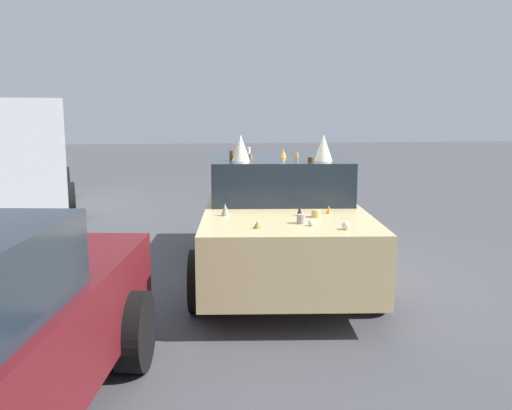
# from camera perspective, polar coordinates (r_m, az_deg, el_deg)

# --- Properties ---
(ground_plane) EXTENTS (60.00, 60.00, 0.00)m
(ground_plane) POSITION_cam_1_polar(r_m,az_deg,el_deg) (7.26, 2.37, -6.97)
(ground_plane) COLOR #47474C
(art_car_decorated) EXTENTS (4.56, 2.36, 1.79)m
(art_car_decorated) POSITION_cam_1_polar(r_m,az_deg,el_deg) (7.11, 2.39, -1.20)
(art_car_decorated) COLOR #D8BC7F
(art_car_decorated) RESTS_ON ground
(parked_van_row_back_far) EXTENTS (5.63, 3.19, 2.28)m
(parked_van_row_back_far) POSITION_cam_1_polar(r_m,az_deg,el_deg) (12.92, -23.64, 5.23)
(parked_van_row_back_far) COLOR silver
(parked_van_row_back_far) RESTS_ON ground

